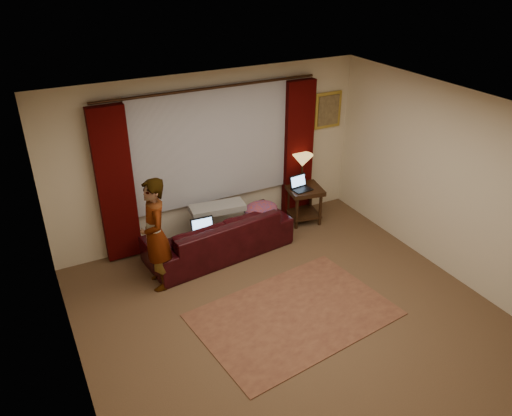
{
  "coord_description": "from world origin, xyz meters",
  "views": [
    {
      "loc": [
        -2.67,
        -4.11,
        4.17
      ],
      "look_at": [
        0.1,
        1.2,
        1.0
      ],
      "focal_mm": 35.0,
      "sensor_mm": 36.0,
      "label": 1
    }
  ],
  "objects_px": {
    "laptop_table": "(302,184)",
    "person": "(155,235)",
    "end_table": "(304,204)",
    "tiffany_lamp": "(302,170)",
    "laptop_sofa": "(205,230)",
    "sofa": "(218,227)"
  },
  "relations": [
    {
      "from": "laptop_table",
      "to": "person",
      "type": "xyz_separation_m",
      "value": [
        -2.63,
        -0.56,
        0.06
      ]
    },
    {
      "from": "end_table",
      "to": "tiffany_lamp",
      "type": "distance_m",
      "value": 0.59
    },
    {
      "from": "laptop_sofa",
      "to": "laptop_table",
      "type": "distance_m",
      "value": 1.9
    },
    {
      "from": "sofa",
      "to": "tiffany_lamp",
      "type": "distance_m",
      "value": 1.78
    },
    {
      "from": "laptop_sofa",
      "to": "tiffany_lamp",
      "type": "bearing_deg",
      "value": 19.14
    },
    {
      "from": "sofa",
      "to": "tiffany_lamp",
      "type": "bearing_deg",
      "value": -173.95
    },
    {
      "from": "sofa",
      "to": "tiffany_lamp",
      "type": "xyz_separation_m",
      "value": [
        1.68,
        0.37,
        0.45
      ]
    },
    {
      "from": "end_table",
      "to": "person",
      "type": "distance_m",
      "value": 2.83
    },
    {
      "from": "sofa",
      "to": "tiffany_lamp",
      "type": "relative_size",
      "value": 4.1
    },
    {
      "from": "tiffany_lamp",
      "to": "laptop_sofa",
      "type": "bearing_deg",
      "value": -164.6
    },
    {
      "from": "end_table",
      "to": "tiffany_lamp",
      "type": "xyz_separation_m",
      "value": [
        0.01,
        0.12,
        0.58
      ]
    },
    {
      "from": "laptop_sofa",
      "to": "laptop_table",
      "type": "xyz_separation_m",
      "value": [
        1.86,
        0.37,
        0.17
      ]
    },
    {
      "from": "laptop_sofa",
      "to": "end_table",
      "type": "height_order",
      "value": "laptop_sofa"
    },
    {
      "from": "tiffany_lamp",
      "to": "person",
      "type": "relative_size",
      "value": 0.34
    },
    {
      "from": "laptop_table",
      "to": "person",
      "type": "height_order",
      "value": "person"
    },
    {
      "from": "laptop_sofa",
      "to": "tiffany_lamp",
      "type": "height_order",
      "value": "tiffany_lamp"
    },
    {
      "from": "laptop_sofa",
      "to": "person",
      "type": "bearing_deg",
      "value": -162.33
    },
    {
      "from": "end_table",
      "to": "person",
      "type": "bearing_deg",
      "value": -167.35
    },
    {
      "from": "laptop_sofa",
      "to": "tiffany_lamp",
      "type": "xyz_separation_m",
      "value": [
        1.96,
        0.54,
        0.33
      ]
    },
    {
      "from": "sofa",
      "to": "person",
      "type": "bearing_deg",
      "value": 13.0
    },
    {
      "from": "tiffany_lamp",
      "to": "end_table",
      "type": "bearing_deg",
      "value": -94.77
    },
    {
      "from": "end_table",
      "to": "laptop_table",
      "type": "xyz_separation_m",
      "value": [
        -0.09,
        -0.05,
        0.42
      ]
    }
  ]
}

